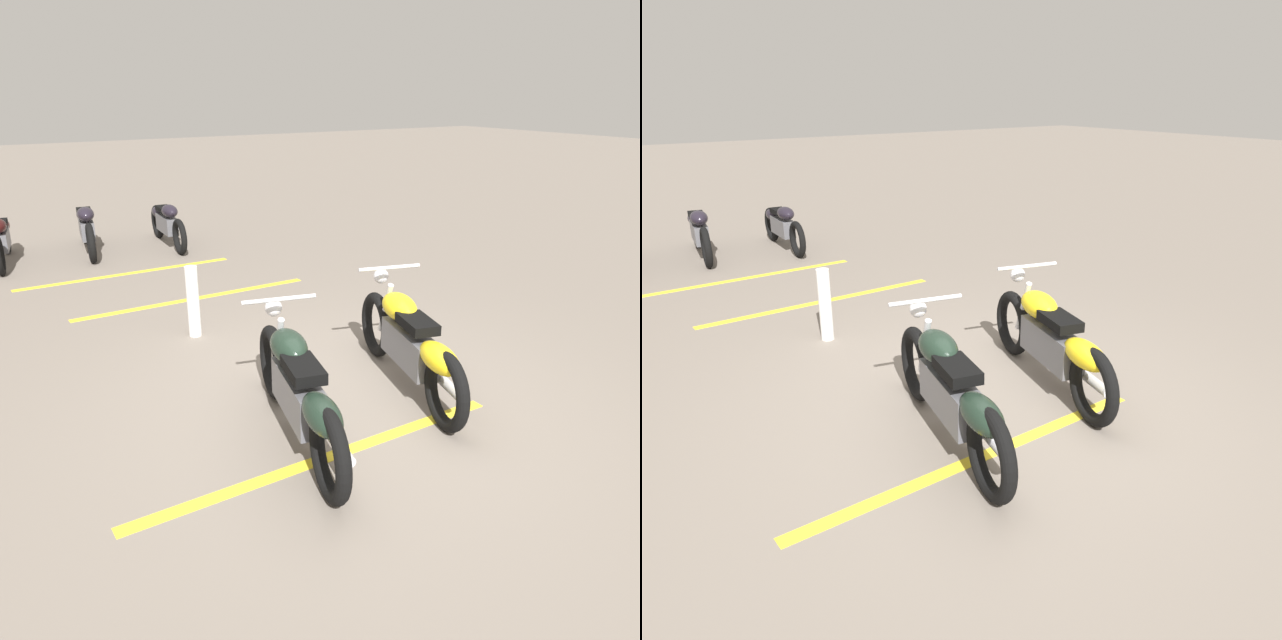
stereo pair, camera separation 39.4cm
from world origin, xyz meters
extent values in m
plane|color=slate|center=(0.00, 0.00, 0.00)|extent=(60.00, 60.00, 0.00)
torus|color=black|center=(0.79, -0.86, 0.34)|extent=(0.68, 0.28, 0.67)
torus|color=black|center=(-0.72, -0.46, 0.34)|extent=(0.68, 0.28, 0.67)
cube|color=#59595E|center=(-0.01, -0.65, 0.42)|extent=(0.87, 0.43, 0.32)
ellipsoid|color=yellow|center=(0.25, -0.72, 0.72)|extent=(0.57, 0.41, 0.24)
ellipsoid|color=yellow|center=(-0.56, -0.50, 0.56)|extent=(0.60, 0.38, 0.22)
cube|color=black|center=(-0.14, -0.61, 0.70)|extent=(0.49, 0.35, 0.09)
cylinder|color=silver|center=(0.57, -0.80, 0.60)|extent=(0.27, 0.12, 0.56)
cylinder|color=silver|center=(0.52, -0.79, 1.02)|extent=(0.20, 0.61, 0.04)
sphere|color=silver|center=(0.71, -0.84, 0.88)|extent=(0.15, 0.15, 0.15)
cylinder|color=silver|center=(-0.43, -0.68, 0.26)|extent=(0.70, 0.27, 0.09)
torus|color=black|center=(0.51, 0.48, 0.34)|extent=(0.68, 0.26, 0.67)
torus|color=black|center=(-1.01, 0.84, 0.34)|extent=(0.68, 0.26, 0.67)
cube|color=#59595E|center=(-0.30, 0.67, 0.42)|extent=(0.87, 0.41, 0.32)
ellipsoid|color=black|center=(-0.04, 0.61, 0.72)|extent=(0.57, 0.39, 0.24)
ellipsoid|color=black|center=(-0.85, 0.80, 0.56)|extent=(0.60, 0.36, 0.22)
cube|color=black|center=(-0.42, 0.70, 0.70)|extent=(0.48, 0.33, 0.09)
cylinder|color=silver|center=(0.29, 0.53, 0.60)|extent=(0.27, 0.12, 0.56)
cylinder|color=silver|center=(0.24, 0.55, 1.02)|extent=(0.18, 0.61, 0.04)
sphere|color=silver|center=(0.43, 0.50, 0.88)|extent=(0.15, 0.15, 0.15)
cylinder|color=silver|center=(-0.72, 0.63, 0.26)|extent=(0.70, 0.25, 0.09)
torus|color=black|center=(5.82, -0.51, 0.30)|extent=(0.61, 0.13, 0.60)
torus|color=black|center=(7.22, -0.57, 0.30)|extent=(0.61, 0.13, 0.60)
cube|color=#59595E|center=(6.57, -0.54, 0.38)|extent=(0.76, 0.23, 0.29)
ellipsoid|color=black|center=(6.32, -0.53, 0.65)|extent=(0.48, 0.27, 0.22)
ellipsoid|color=black|center=(7.08, -0.57, 0.50)|extent=(0.51, 0.24, 0.20)
cube|color=black|center=(6.68, -0.55, 0.63)|extent=(0.40, 0.23, 0.08)
torus|color=black|center=(6.05, 0.87, 0.32)|extent=(0.65, 0.19, 0.64)
torus|color=black|center=(7.52, 0.67, 0.32)|extent=(0.65, 0.19, 0.64)
cube|color=#59595E|center=(6.83, 0.76, 0.40)|extent=(0.82, 0.31, 0.30)
ellipsoid|color=black|center=(6.58, 0.79, 0.68)|extent=(0.53, 0.33, 0.23)
ellipsoid|color=black|center=(7.37, 0.69, 0.53)|extent=(0.56, 0.30, 0.21)
cube|color=black|center=(6.95, 0.74, 0.67)|extent=(0.45, 0.28, 0.09)
cylinder|color=white|center=(2.27, 0.57, 0.40)|extent=(0.14, 0.14, 0.81)
cube|color=yellow|center=(-0.59, 0.60, 0.00)|extent=(0.18, 3.20, 0.01)
cube|color=yellow|center=(3.50, 0.11, 0.00)|extent=(0.18, 3.20, 0.01)
cube|color=yellow|center=(5.14, 0.57, 0.00)|extent=(0.18, 3.20, 0.01)
camera|label=1|loc=(-3.99, 2.72, 2.64)|focal=34.65mm
camera|label=2|loc=(-3.77, 3.05, 2.64)|focal=34.65mm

